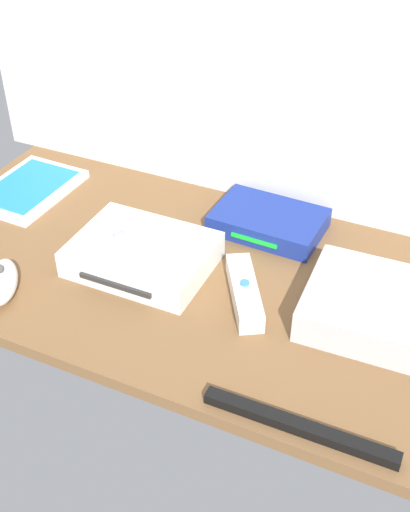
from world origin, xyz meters
TOP-DOWN VIEW (x-y plane):
  - ground_plane at (0.00, 0.00)cm, footprint 100.00×48.00cm
  - back_wall at (0.00, 24.60)cm, footprint 110.00×1.20cm
  - game_console at (-9.99, -1.61)cm, footprint 21.04×16.54cm
  - mini_computer at (24.66, 0.92)cm, footprint 17.60×17.60cm
  - game_case at (-39.69, 8.68)cm, footprint 14.15×19.39cm
  - network_router at (4.39, 15.93)cm, footprint 18.42×12.86cm
  - remote_wand at (7.50, -2.47)cm, footprint 10.62×14.58cm
  - remote_nunchuk at (-25.70, -15.93)cm, footprint 9.02×10.81cm
  - remote_classic_pad at (-8.78, -2.83)cm, footprint 15.46×10.12cm
  - sensor_bar at (22.29, -21.61)cm, footprint 24.01×2.01cm

SIDE VIEW (x-z plane):
  - ground_plane at x=0.00cm, z-range -2.00..0.00cm
  - sensor_bar at x=22.29cm, z-range 0.00..1.40cm
  - game_case at x=-39.69cm, z-range -0.02..1.54cm
  - remote_wand at x=7.50cm, z-range -0.19..3.21cm
  - network_router at x=4.39cm, z-range 0.00..3.40cm
  - remote_nunchuk at x=-25.70cm, z-range -0.51..4.59cm
  - game_console at x=-9.99cm, z-range 0.00..4.40cm
  - mini_computer at x=24.66cm, z-range -0.01..5.29cm
  - remote_classic_pad at x=-8.78cm, z-range 4.21..6.61cm
  - back_wall at x=0.00cm, z-range 0.00..64.00cm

